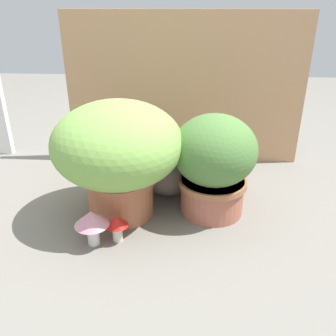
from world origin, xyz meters
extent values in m
plane|color=slate|center=(0.00, 0.00, 0.00)|extent=(6.00, 6.00, 0.00)
cube|color=tan|center=(0.12, 0.58, 0.39)|extent=(1.23, 0.03, 0.77)
cylinder|color=#B36544|center=(-0.12, 0.00, 0.09)|extent=(0.27, 0.27, 0.17)
cylinder|color=#AD6045|center=(-0.12, 0.00, 0.16)|extent=(0.29, 0.29, 0.02)
ellipsoid|color=#7FB250|center=(-0.12, 0.00, 0.31)|extent=(0.51, 0.51, 0.33)
cylinder|color=#AD614D|center=(0.26, 0.04, 0.07)|extent=(0.26, 0.26, 0.15)
cylinder|color=#A66746|center=(0.26, 0.04, 0.14)|extent=(0.28, 0.28, 0.02)
ellipsoid|color=#4E7B3B|center=(0.26, 0.04, 0.28)|extent=(0.34, 0.34, 0.29)
ellipsoid|color=gray|center=(0.07, 0.17, 0.11)|extent=(0.30, 0.25, 0.22)
ellipsoid|color=#ACA193|center=(0.17, 0.20, 0.10)|extent=(0.10, 0.12, 0.11)
sphere|color=gray|center=(0.18, 0.21, 0.23)|extent=(0.14, 0.14, 0.11)
cone|color=gray|center=(0.17, 0.24, 0.29)|extent=(0.05, 0.05, 0.04)
cone|color=gray|center=(0.19, 0.18, 0.29)|extent=(0.05, 0.05, 0.04)
cylinder|color=gray|center=(-0.05, 0.17, 0.02)|extent=(0.18, 0.10, 0.07)
cylinder|color=silver|center=(-0.10, -0.19, 0.03)|extent=(0.04, 0.04, 0.07)
cone|color=red|center=(-0.10, -0.19, 0.09)|extent=(0.09, 0.09, 0.04)
cylinder|color=silver|center=(-0.18, -0.22, 0.04)|extent=(0.04, 0.04, 0.08)
cone|color=pink|center=(-0.18, -0.22, 0.11)|extent=(0.13, 0.13, 0.06)
camera|label=1|loc=(0.16, -1.25, 0.81)|focal=37.87mm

